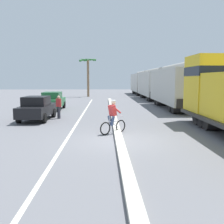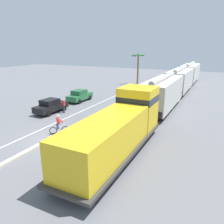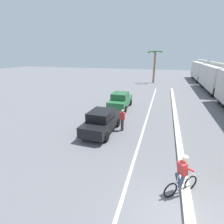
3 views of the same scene
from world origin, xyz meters
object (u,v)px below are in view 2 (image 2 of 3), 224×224
parked_car_black (51,106)px  cyclist (59,125)px  parked_car_green (80,96)px  palm_tree_near (138,62)px  locomotive (120,129)px  pedestrian_by_cars (64,106)px  hopper_car_middle (180,80)px  hopper_car_lead (163,93)px  hopper_car_trailing (190,73)px

parked_car_black → cyclist: cyclist is taller
parked_car_green → palm_tree_near: palm_tree_near is taller
locomotive → palm_tree_near: (-9.28, 29.13, 2.68)m
parked_car_black → pedestrian_by_cars: (1.35, 0.63, 0.03)m
hopper_car_middle → pedestrian_by_cars: size_ratio=6.54×
locomotive → parked_car_black: (-11.26, 5.36, -0.98)m
locomotive → parked_car_green: bearing=134.9°
locomotive → cyclist: size_ratio=6.77×
locomotive → hopper_car_lead: locomotive is taller
hopper_car_middle → parked_car_black: (-11.26, -18.39, -1.26)m
locomotive → pedestrian_by_cars: (-9.91, 5.99, -0.95)m
hopper_car_middle → parked_car_black: bearing=-121.5°
hopper_car_middle → parked_car_green: 16.84m
locomotive → parked_car_black: size_ratio=2.73×
pedestrian_by_cars → hopper_car_lead: bearing=31.9°
locomotive → parked_car_green: locomotive is taller
locomotive → parked_car_green: (-11.41, 11.43, -0.98)m
cyclist → palm_tree_near: bearing=96.1°
hopper_car_middle → hopper_car_trailing: same height
parked_car_green → hopper_car_trailing: bearing=64.5°
parked_car_black → hopper_car_lead: bearing=31.1°
locomotive → hopper_car_trailing: size_ratio=1.10×
hopper_car_lead → hopper_car_middle: 11.60m
palm_tree_near → cyclist: bearing=-83.9°
hopper_car_lead → hopper_car_trailing: bearing=90.0°
parked_car_green → hopper_car_middle: bearing=47.2°
hopper_car_lead → cyclist: size_ratio=6.18×
locomotive → parked_car_green: size_ratio=2.76×
hopper_car_middle → palm_tree_near: bearing=149.9°
palm_tree_near → hopper_car_trailing: bearing=33.9°
parked_car_black → hopper_car_middle: bearing=58.5°
palm_tree_near → pedestrian_by_cars: size_ratio=3.77×
hopper_car_middle → pedestrian_by_cars: bearing=-119.2°
locomotive → palm_tree_near: 30.69m
palm_tree_near → hopper_car_middle: bearing=-30.1°
cyclist → palm_tree_near: palm_tree_near is taller
parked_car_black → hopper_car_trailing: bearing=69.4°
hopper_car_middle → pedestrian_by_cars: 20.38m
palm_tree_near → hopper_car_lead: bearing=-61.3°
cyclist → hopper_car_lead: bearing=61.3°
hopper_car_trailing → parked_car_green: bearing=-115.5°
parked_car_black → palm_tree_near: palm_tree_near is taller
parked_car_black → palm_tree_near: (1.99, 23.77, 3.66)m
cyclist → palm_tree_near: size_ratio=0.28×
hopper_car_lead → pedestrian_by_cars: 11.73m
parked_car_black → parked_car_green: (-0.15, 6.07, 0.00)m
hopper_car_middle → cyclist: size_ratio=6.18×
cyclist → pedestrian_by_cars: cyclist is taller
parked_car_black → parked_car_green: same height
locomotive → palm_tree_near: size_ratio=1.90×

